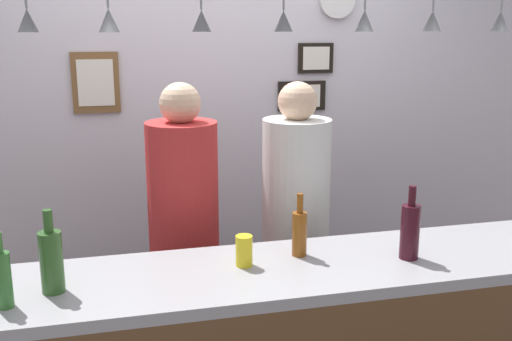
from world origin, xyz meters
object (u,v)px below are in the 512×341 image
at_px(person_left_red_shirt, 184,218).
at_px(bottle_beer_amber_tall, 299,232).
at_px(bottle_wine_dark_red, 410,230).
at_px(drink_can, 244,251).
at_px(picture_frame_caricature, 96,83).
at_px(person_middle_white_patterned_shirt, 296,211).
at_px(bottle_champagne_green, 51,260).
at_px(bottle_beer_green_import, 2,278).
at_px(wall_clock, 337,0).
at_px(picture_frame_lower_pair, 302,96).
at_px(picture_frame_upper_small, 316,58).

height_order(person_left_red_shirt, bottle_beer_amber_tall, person_left_red_shirt).
bearing_deg(bottle_wine_dark_red, person_left_red_shirt, 138.46).
distance_m(bottle_wine_dark_red, drink_can, 0.66).
height_order(bottle_wine_dark_red, picture_frame_caricature, picture_frame_caricature).
bearing_deg(bottle_wine_dark_red, drink_can, 172.84).
bearing_deg(person_middle_white_patterned_shirt, bottle_champagne_green, -147.54).
xyz_separation_m(bottle_beer_green_import, bottle_champagne_green, (0.15, 0.08, 0.01)).
bearing_deg(wall_clock, person_left_red_shirt, -145.36).
bearing_deg(bottle_beer_green_import, drink_can, 10.14).
relative_size(bottle_champagne_green, picture_frame_lower_pair, 1.00).
xyz_separation_m(bottle_beer_green_import, wall_clock, (1.73, 1.51, 0.95)).
xyz_separation_m(person_left_red_shirt, drink_can, (0.16, -0.64, 0.06)).
height_order(bottle_wine_dark_red, picture_frame_lower_pair, picture_frame_lower_pair).
bearing_deg(picture_frame_caricature, person_left_red_shirt, -61.82).
bearing_deg(picture_frame_lower_pair, wall_clock, -1.70).
distance_m(person_middle_white_patterned_shirt, picture_frame_lower_pair, 0.92).
bearing_deg(bottle_wine_dark_red, picture_frame_upper_small, 86.09).
xyz_separation_m(bottle_beer_green_import, drink_can, (0.85, 0.15, -0.04)).
height_order(bottle_beer_amber_tall, picture_frame_upper_small, picture_frame_upper_small).
relative_size(bottle_beer_green_import, wall_clock, 1.18).
height_order(person_middle_white_patterned_shirt, drink_can, person_middle_white_patterned_shirt).
height_order(bottle_wine_dark_red, wall_clock, wall_clock).
relative_size(person_left_red_shirt, bottle_beer_amber_tall, 6.36).
relative_size(bottle_beer_green_import, picture_frame_lower_pair, 0.87).
height_order(person_left_red_shirt, bottle_champagne_green, person_left_red_shirt).
distance_m(bottle_beer_green_import, picture_frame_lower_pair, 2.18).
bearing_deg(picture_frame_upper_small, bottle_beer_green_import, -136.61).
bearing_deg(bottle_beer_amber_tall, wall_clock, 63.83).
xyz_separation_m(person_middle_white_patterned_shirt, bottle_champagne_green, (-1.11, -0.71, 0.13)).
bearing_deg(picture_frame_lower_pair, picture_frame_upper_small, 0.00).
relative_size(bottle_beer_amber_tall, wall_clock, 1.18).
bearing_deg(picture_frame_upper_small, person_left_red_shirt, -141.58).
distance_m(bottle_wine_dark_red, picture_frame_lower_pair, 1.49).
bearing_deg(bottle_champagne_green, person_left_red_shirt, 52.52).
height_order(picture_frame_lower_pair, picture_frame_caricature, picture_frame_caricature).
bearing_deg(person_middle_white_patterned_shirt, picture_frame_lower_pair, 70.27).
relative_size(person_left_red_shirt, wall_clock, 7.51).
bearing_deg(bottle_beer_amber_tall, bottle_beer_green_import, -169.42).
xyz_separation_m(picture_frame_lower_pair, picture_frame_caricature, (-1.22, 0.00, 0.11)).
distance_m(picture_frame_lower_pair, picture_frame_caricature, 1.22).
distance_m(bottle_beer_amber_tall, picture_frame_caricature, 1.61).
relative_size(picture_frame_upper_small, picture_frame_lower_pair, 0.73).
bearing_deg(bottle_champagne_green, wall_clock, 42.02).
relative_size(person_middle_white_patterned_shirt, bottle_beer_green_import, 6.32).
distance_m(bottle_beer_green_import, picture_frame_upper_small, 2.29).
distance_m(person_middle_white_patterned_shirt, bottle_champagne_green, 1.32).
distance_m(bottle_beer_amber_tall, picture_frame_lower_pair, 1.43).
xyz_separation_m(bottle_beer_amber_tall, wall_clock, (0.64, 1.30, 0.96)).
bearing_deg(person_middle_white_patterned_shirt, person_left_red_shirt, 180.00).
distance_m(bottle_beer_green_import, bottle_champagne_green, 0.17).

